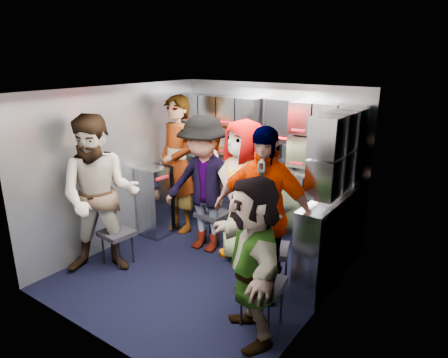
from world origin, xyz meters
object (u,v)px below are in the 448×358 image
Objects in this scene: jump_seat_center at (251,225)px; attendant_standing at (178,165)px; jump_seat_mid_right at (269,251)px; attendant_arc_c at (244,192)px; jump_seat_near_left at (117,235)px; jump_seat_near_right at (262,286)px; attendant_arc_b at (204,185)px; jump_seat_mid_left at (213,216)px; attendant_arc_a at (100,196)px; attendant_arc_e at (253,260)px; attendant_arc_d at (262,214)px.

attendant_standing is (-1.24, 0.03, 0.59)m from jump_seat_center.
jump_seat_mid_right is 0.84m from attendant_arc_c.
jump_seat_near_right is (2.02, 0.00, 0.03)m from jump_seat_near_left.
attendant_arc_b reaches higher than jump_seat_near_right.
jump_seat_mid_right reaches higher than jump_seat_mid_left.
jump_seat_mid_right is 1.25m from attendant_arc_b.
jump_seat_mid_right is at bearing -43.79° from jump_seat_center.
jump_seat_near_right is 0.26× the size of attendant_arc_b.
jump_seat_mid_right is at bearing -5.26° from attendant_standing.
attendant_arc_c is at bearing 5.57° from attendant_arc_a.
jump_seat_near_left is 0.24× the size of attendant_arc_c.
attendant_arc_b is at bearing -90.00° from jump_seat_mid_left.
jump_seat_center is at bearing 9.58° from attendant_arc_a.
attendant_arc_e is (0.00, -0.18, 0.35)m from jump_seat_near_right.
jump_seat_mid_right is 0.27× the size of attendant_arc_a.
attendant_arc_d is at bearing -20.31° from attendant_arc_a.
jump_seat_mid_left is 1.78m from jump_seat_near_right.
jump_seat_mid_right is 0.29× the size of attendant_arc_b.
jump_seat_mid_left is 0.51m from attendant_arc_b.
attendant_arc_b is at bearing 146.41° from jump_seat_near_right.
attendant_arc_e reaches higher than jump_seat_mid_right.
attendant_arc_e is (2.02, -0.18, 0.39)m from jump_seat_near_left.
jump_seat_mid_right is (1.13, -0.48, 0.02)m from jump_seat_mid_left.
attendant_arc_d is (-0.27, 0.45, 0.50)m from jump_seat_near_right.
jump_seat_near_right is 0.40m from attendant_arc_e.
jump_seat_mid_left reaches higher than jump_seat_center.
attendant_arc_c is (-0.58, 0.38, 0.46)m from jump_seat_mid_right.
jump_seat_near_right is 0.26× the size of attendant_arc_d.
attendant_arc_a is at bearing -124.19° from attendant_arc_b.
jump_seat_center is 0.31× the size of attendant_arc_e.
attendant_arc_e is (1.40, -1.29, 0.36)m from jump_seat_mid_left.
jump_seat_mid_right is at bearing 79.32° from attendant_arc_d.
jump_seat_mid_left is at bearing 24.12° from attendant_arc_a.
attendant_arc_b is at bearing 56.34° from jump_seat_near_left.
jump_seat_near_right is 0.24× the size of attendant_standing.
attendant_arc_a reaches higher than attendant_arc_b.
jump_seat_near_left is 0.94× the size of jump_seat_mid_left.
attendant_arc_d is at bearing 121.17° from jump_seat_near_right.
jump_seat_near_right reaches higher than jump_seat_center.
attendant_arc_a is at bearing -113.66° from attendant_arc_c.
attendant_arc_e is at bearing -77.30° from attendant_arc_d.
jump_seat_near_right reaches higher than jump_seat_near_left.
attendant_standing reaches higher than attendant_arc_c.
jump_seat_mid_left is 1.40m from attendant_arc_d.
attendant_standing is 1.10× the size of attendant_arc_b.
jump_seat_mid_left is 0.73m from attendant_arc_c.
jump_seat_mid_left is at bearing 3.54° from attendant_standing.
attendant_standing is (-2.10, 1.22, 0.56)m from jump_seat_near_right.
attendant_arc_b is at bearing 146.30° from attendant_arc_d.
attendant_arc_b is 0.97× the size of attendant_arc_d.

